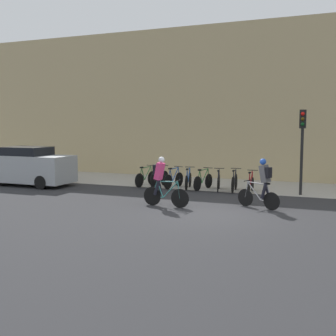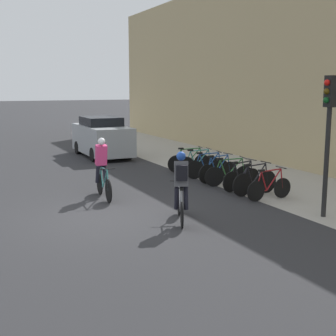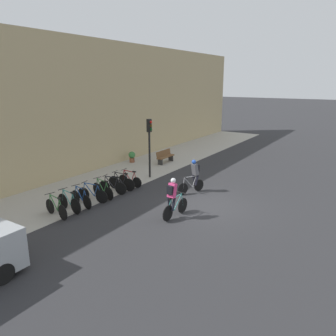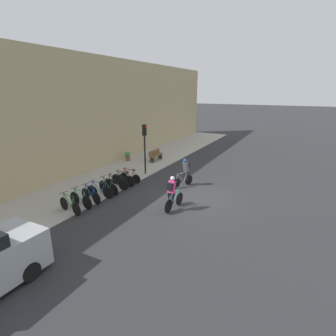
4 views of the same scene
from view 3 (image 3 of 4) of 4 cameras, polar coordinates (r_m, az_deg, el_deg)
ground at (r=15.53m, az=6.83°, el=-6.54°), size 200.00×200.00×0.00m
kerb_strip at (r=19.26m, az=-11.52°, el=-2.45°), size 44.00×4.50×0.01m
building_facade at (r=20.34m, az=-17.38°, el=9.91°), size 44.00×0.60×8.22m
cyclist_pink at (r=13.78m, az=0.88°, el=-5.09°), size 1.77×0.46×1.78m
cyclist_grey at (r=17.03m, az=4.53°, el=-1.18°), size 1.56×0.73×1.75m
parked_bike_0 at (r=14.89m, az=-18.90°, el=-6.61°), size 0.46×1.70×0.97m
parked_bike_1 at (r=15.29m, az=-16.83°, el=-5.80°), size 0.46×1.69×0.99m
parked_bike_2 at (r=15.73m, az=-14.87°, el=-5.13°), size 0.48×1.62×0.97m
parked_bike_3 at (r=16.19m, az=-13.02°, el=-4.43°), size 0.47×1.68×0.97m
parked_bike_4 at (r=16.66m, az=-11.28°, el=-3.78°), size 0.51×1.68×0.96m
parked_bike_5 at (r=17.15m, az=-9.64°, el=-3.17°), size 0.49×1.59×0.96m
parked_bike_6 at (r=17.65m, az=-8.10°, el=-2.52°), size 0.46×1.67×0.98m
parked_bike_7 at (r=18.17m, az=-6.63°, el=-2.06°), size 0.46×1.56×0.93m
traffic_light_pole at (r=19.35m, az=-3.25°, el=5.35°), size 0.26×0.30×3.52m
bench at (r=23.23m, az=-0.53°, el=2.05°), size 1.72×0.44×0.89m
potted_plant at (r=23.52m, az=-6.30°, el=2.03°), size 0.48×0.48×0.78m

